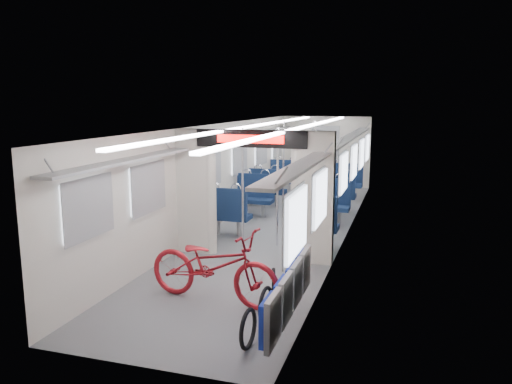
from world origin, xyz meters
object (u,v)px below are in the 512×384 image
(bicycle, at_px, (214,265))
(bike_hoop_a, at_px, (248,331))
(bike_hoop_b, at_px, (266,306))
(seat_bay_near_left, at_px, (242,201))
(seat_bay_near_right, at_px, (321,208))
(stanchion_near_left, at_px, (243,188))
(seat_bay_far_left, at_px, (277,180))
(stanchion_far_left, at_px, (283,168))
(seat_bay_far_right, at_px, (342,184))
(bike_hoop_c, at_px, (274,288))
(stanchion_far_right, at_px, (314,167))
(stanchion_near_right, at_px, (277,188))
(flip_bench, at_px, (289,291))

(bicycle, distance_m, bike_hoop_a, 1.49)
(bike_hoop_b, bearing_deg, seat_bay_near_left, 112.06)
(seat_bay_near_right, xyz_separation_m, stanchion_near_left, (-1.31, -1.29, 0.57))
(seat_bay_far_left, distance_m, stanchion_far_left, 1.77)
(stanchion_near_left, xyz_separation_m, stanchion_far_left, (0.02, 3.14, 0.00))
(seat_bay_far_right, bearing_deg, seat_bay_far_left, 176.40)
(bike_hoop_c, height_order, stanchion_near_left, stanchion_near_left)
(stanchion_far_right, bearing_deg, seat_bay_near_left, -124.88)
(bike_hoop_a, distance_m, bike_hoop_c, 1.35)
(seat_bay_far_right, bearing_deg, bicycle, -96.58)
(bicycle, height_order, seat_bay_near_left, seat_bay_near_left)
(bicycle, xyz_separation_m, stanchion_far_left, (-0.45, 5.83, 0.62))
(seat_bay_near_left, bearing_deg, bike_hoop_a, -70.67)
(bike_hoop_a, relative_size, bike_hoop_b, 1.02)
(stanchion_near_right, bearing_deg, bike_hoop_c, -76.33)
(bike_hoop_a, height_order, seat_bay_near_right, seat_bay_near_right)
(stanchion_near_left, bearing_deg, bicycle, -80.07)
(stanchion_near_left, bearing_deg, flip_bench, -63.26)
(bike_hoop_c, relative_size, seat_bay_far_right, 0.23)
(bike_hoop_c, xyz_separation_m, seat_bay_near_left, (-1.85, 4.10, 0.34))
(flip_bench, relative_size, bike_hoop_a, 4.40)
(stanchion_far_left, bearing_deg, stanchion_far_right, 24.24)
(stanchion_near_right, bearing_deg, seat_bay_far_right, 80.96)
(stanchion_near_right, height_order, stanchion_far_left, same)
(stanchion_near_right, bearing_deg, flip_bench, -73.25)
(flip_bench, height_order, stanchion_far_right, stanchion_far_right)
(stanchion_far_left, bearing_deg, bike_hoop_a, -79.21)
(bike_hoop_a, distance_m, seat_bay_far_left, 8.78)
(stanchion_near_left, height_order, stanchion_near_right, same)
(stanchion_near_left, relative_size, stanchion_near_right, 1.00)
(bike_hoop_a, relative_size, seat_bay_near_right, 0.21)
(seat_bay_far_right, bearing_deg, flip_bench, -87.01)
(bicycle, bearing_deg, seat_bay_far_left, 15.99)
(bicycle, bearing_deg, bike_hoop_c, -68.80)
(seat_bay_far_right, bearing_deg, bike_hoop_b, -89.69)
(bike_hoop_b, height_order, stanchion_far_right, stanchion_far_right)
(bike_hoop_b, distance_m, stanchion_far_right, 6.67)
(stanchion_near_left, height_order, stanchion_far_right, same)
(stanchion_near_right, xyz_separation_m, stanchion_far_left, (-0.60, 2.89, 0.00))
(bicycle, distance_m, seat_bay_far_right, 7.33)
(bike_hoop_b, bearing_deg, bicycle, 154.44)
(seat_bay_near_left, distance_m, stanchion_far_right, 2.34)
(seat_bay_far_left, xyz_separation_m, stanchion_far_right, (1.29, -1.24, 0.59))
(seat_bay_far_left, bearing_deg, bike_hoop_b, -76.25)
(bicycle, relative_size, seat_bay_far_left, 0.91)
(seat_bay_near_right, xyz_separation_m, stanchion_far_right, (-0.58, 2.17, 0.57))
(bicycle, height_order, stanchion_near_left, stanchion_near_left)
(bicycle, relative_size, stanchion_far_left, 0.88)
(bike_hoop_b, distance_m, seat_bay_far_right, 7.71)
(bike_hoop_b, height_order, stanchion_far_left, stanchion_far_left)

